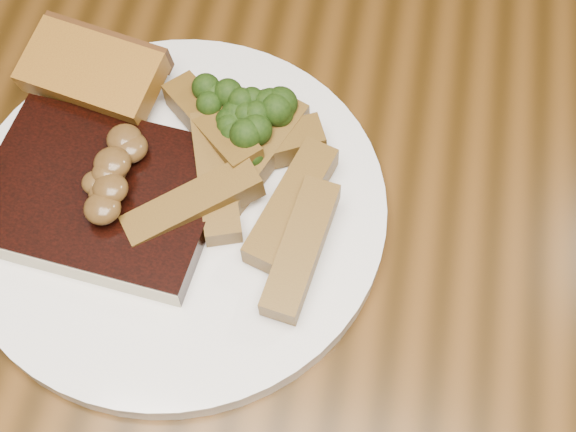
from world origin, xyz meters
name	(u,v)px	position (x,y,z in m)	size (l,w,h in m)	color
dining_table	(294,273)	(0.00, 0.00, 0.66)	(1.60, 0.90, 0.75)	#492C0E
plate	(176,209)	(-0.08, -0.01, 0.76)	(0.30, 0.30, 0.01)	white
steak	(102,196)	(-0.13, -0.02, 0.77)	(0.16, 0.12, 0.02)	black
steak_bone	(79,268)	(-0.13, -0.07, 0.77)	(0.15, 0.01, 0.02)	beige
mushroom_pile	(106,173)	(-0.13, -0.01, 0.80)	(0.07, 0.07, 0.03)	#503719
garlic_bread	(97,89)	(-0.16, 0.07, 0.77)	(0.10, 0.05, 0.02)	#986B1B
potato_wedges	(248,196)	(-0.03, 0.00, 0.77)	(0.13, 0.13, 0.02)	brown
broccoli_cluster	(253,121)	(-0.04, 0.06, 0.78)	(0.07, 0.07, 0.04)	#20350C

